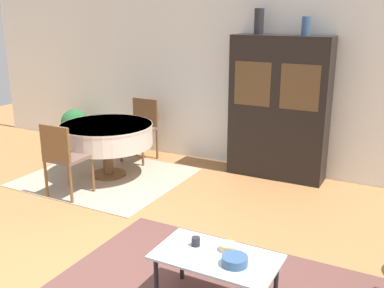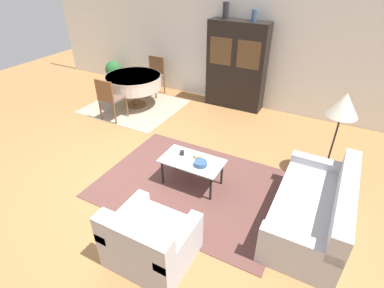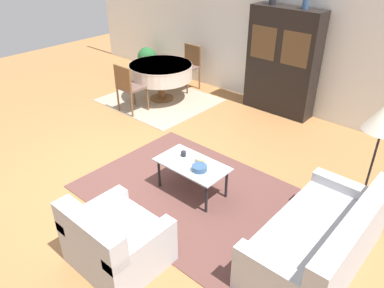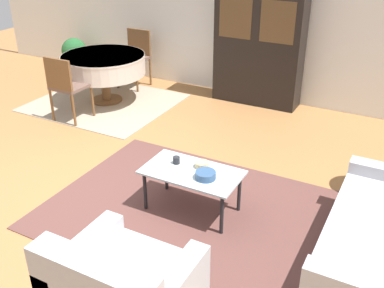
{
  "view_description": "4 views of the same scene",
  "coord_description": "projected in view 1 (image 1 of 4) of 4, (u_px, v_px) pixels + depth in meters",
  "views": [
    {
      "loc": [
        2.24,
        -2.47,
        2.25
      ],
      "look_at": [
        0.2,
        1.4,
        0.95
      ],
      "focal_mm": 42.0,
      "sensor_mm": 36.0,
      "label": 1
    },
    {
      "loc": [
        2.74,
        -2.98,
        3.1
      ],
      "look_at": [
        0.99,
        0.31,
        0.75
      ],
      "focal_mm": 28.0,
      "sensor_mm": 36.0,
      "label": 2
    },
    {
      "loc": [
        3.71,
        -2.76,
        3.12
      ],
      "look_at": [
        0.99,
        0.31,
        0.75
      ],
      "focal_mm": 35.0,
      "sensor_mm": 36.0,
      "label": 3
    },
    {
      "loc": [
        2.75,
        -2.98,
        2.67
      ],
      "look_at": [
        0.99,
        0.31,
        0.75
      ],
      "focal_mm": 42.0,
      "sensor_mm": 36.0,
      "label": 4
    }
  ],
  "objects": [
    {
      "name": "dining_chair_far",
      "position": [
        141.0,
        125.0,
        6.95
      ],
      "size": [
        0.44,
        0.44,
        0.94
      ],
      "rotation": [
        0.0,
        0.0,
        3.14
      ],
      "color": "brown",
      "rests_on": "dining_rug"
    },
    {
      "name": "vase_tall",
      "position": [
        259.0,
        21.0,
        5.93
      ],
      "size": [
        0.13,
        0.13,
        0.34
      ],
      "color": "#232328",
      "rests_on": "display_cabinet"
    },
    {
      "name": "vase_short",
      "position": [
        306.0,
        26.0,
        5.67
      ],
      "size": [
        0.11,
        0.11,
        0.24
      ],
      "color": "#33517A",
      "rests_on": "display_cabinet"
    },
    {
      "name": "wall_back",
      "position": [
        252.0,
        76.0,
        6.43
      ],
      "size": [
        10.0,
        0.06,
        2.7
      ],
      "color": "white",
      "rests_on": "ground_plane"
    },
    {
      "name": "dining_rug",
      "position": [
        106.0,
        177.0,
        6.32
      ],
      "size": [
        2.1,
        1.86,
        0.01
      ],
      "color": "gray",
      "rests_on": "ground_plane"
    },
    {
      "name": "cup",
      "position": [
        196.0,
        242.0,
        3.57
      ],
      "size": [
        0.07,
        0.07,
        0.07
      ],
      "color": "#232328",
      "rests_on": "coffee_table"
    },
    {
      "name": "coffee_table",
      "position": [
        216.0,
        261.0,
        3.44
      ],
      "size": [
        0.96,
        0.53,
        0.44
      ],
      "color": "black",
      "rests_on": "area_rug"
    },
    {
      "name": "bowl_small",
      "position": [
        228.0,
        247.0,
        3.5
      ],
      "size": [
        0.14,
        0.14,
        0.06
      ],
      "color": "tan",
      "rests_on": "coffee_table"
    },
    {
      "name": "bowl",
      "position": [
        235.0,
        261.0,
        3.3
      ],
      "size": [
        0.2,
        0.2,
        0.07
      ],
      "color": "#33517A",
      "rests_on": "coffee_table"
    },
    {
      "name": "dining_table",
      "position": [
        107.0,
        135.0,
        6.21
      ],
      "size": [
        1.28,
        1.28,
        0.74
      ],
      "color": "brown",
      "rests_on": "dining_rug"
    },
    {
      "name": "dining_chair_near",
      "position": [
        63.0,
        155.0,
        5.5
      ],
      "size": [
        0.44,
        0.44,
        0.94
      ],
      "color": "brown",
      "rests_on": "dining_rug"
    },
    {
      "name": "display_cabinet",
      "position": [
        279.0,
        108.0,
        6.11
      ],
      "size": [
        1.33,
        0.4,
        1.95
      ],
      "color": "black",
      "rests_on": "ground_plane"
    },
    {
      "name": "potted_plant",
      "position": [
        75.0,
        126.0,
        7.65
      ],
      "size": [
        0.45,
        0.45,
        0.65
      ],
      "color": "#93664C",
      "rests_on": "ground_plane"
    }
  ]
}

